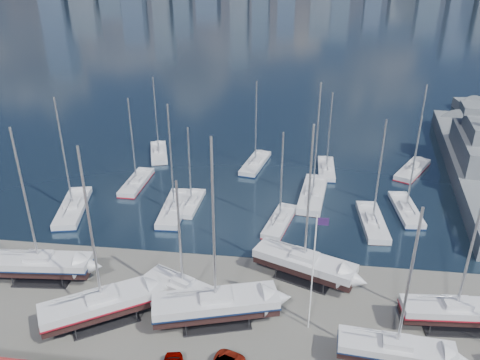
# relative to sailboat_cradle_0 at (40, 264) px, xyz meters

# --- Properties ---
(ground) EXTENTS (1400.00, 1400.00, 0.00)m
(ground) POSITION_rel_sailboat_cradle_0_xyz_m (22.47, -3.04, -2.13)
(ground) COLOR #605E59
(ground) RESTS_ON ground
(water) EXTENTS (1400.00, 600.00, 0.40)m
(water) POSITION_rel_sailboat_cradle_0_xyz_m (22.47, 306.96, -2.28)
(water) COLOR #1B2C3F
(water) RESTS_ON ground
(sailboat_cradle_0) EXTENTS (10.93, 3.83, 17.24)m
(sailboat_cradle_0) POSITION_rel_sailboat_cradle_0_xyz_m (0.00, 0.00, 0.00)
(sailboat_cradle_0) COLOR #2D2D33
(sailboat_cradle_0) RESTS_ON ground
(sailboat_cradle_1) EXTENTS (11.07, 8.64, 17.86)m
(sailboat_cradle_1) POSITION_rel_sailboat_cradle_0_xyz_m (8.97, -5.23, 0.03)
(sailboat_cradle_1) COLOR #2D2D33
(sailboat_cradle_1) RESTS_ON ground
(sailboat_cradle_2) EXTENTS (8.38, 5.56, 13.56)m
(sailboat_cradle_2) POSITION_rel_sailboat_cradle_0_xyz_m (15.76, -1.67, -0.18)
(sailboat_cradle_2) COLOR #2D2D33
(sailboat_cradle_2) RESTS_ON ground
(sailboat_cradle_3) EXTENTS (12.15, 6.44, 18.69)m
(sailboat_cradle_3) POSITION_rel_sailboat_cradle_0_xyz_m (19.44, -4.04, 0.08)
(sailboat_cradle_3) COLOR #2D2D33
(sailboat_cradle_3) RESTS_ON ground
(sailboat_cradle_4) EXTENTS (11.12, 6.94, 17.49)m
(sailboat_cradle_4) POSITION_rel_sailboat_cradle_0_xyz_m (27.56, 3.60, 0.02)
(sailboat_cradle_4) COLOR #2D2D33
(sailboat_cradle_4) RESTS_ON ground
(sailboat_cradle_5) EXTENTS (9.69, 3.50, 15.38)m
(sailboat_cradle_5) POSITION_rel_sailboat_cradle_0_xyz_m (35.07, -7.55, -0.10)
(sailboat_cradle_5) COLOR #2D2D33
(sailboat_cradle_5) RESTS_ON ground
(sailboat_cradle_6) EXTENTS (9.94, 3.38, 15.82)m
(sailboat_cradle_6) POSITION_rel_sailboat_cradle_0_xyz_m (41.28, -2.05, -0.07)
(sailboat_cradle_6) COLOR #2D2D33
(sailboat_cradle_6) RESTS_ON ground
(sailboat_moored_0) EXTENTS (5.52, 11.56, 16.66)m
(sailboat_moored_0) POSITION_rel_sailboat_cradle_0_xyz_m (-3.57, 14.94, -1.83)
(sailboat_moored_0) COLOR black
(sailboat_moored_0) RESTS_ON water
(sailboat_moored_1) EXTENTS (2.85, 9.53, 14.17)m
(sailboat_moored_1) POSITION_rel_sailboat_cradle_0_xyz_m (2.35, 23.96, -1.83)
(sailboat_moored_1) COLOR black
(sailboat_moored_1) RESTS_ON water
(sailboat_moored_2) EXTENTS (5.43, 9.92, 14.43)m
(sailboat_moored_2) POSITION_rel_sailboat_cradle_0_xyz_m (2.35, 36.06, -1.81)
(sailboat_moored_2) COLOR black
(sailboat_moored_2) RESTS_ON water
(sailboat_moored_3) EXTENTS (3.42, 10.69, 15.81)m
(sailboat_moored_3) POSITION_rel_sailboat_cradle_0_xyz_m (10.15, 16.49, -1.83)
(sailboat_moored_3) COLOR black
(sailboat_moored_3) RESTS_ON water
(sailboat_moored_4) EXTENTS (2.55, 8.04, 12.01)m
(sailboat_moored_4) POSITION_rel_sailboat_cradle_0_xyz_m (12.08, 18.45, -1.81)
(sailboat_moored_4) COLOR black
(sailboat_moored_4) RESTS_ON water
(sailboat_moored_5) EXTENTS (4.66, 10.32, 14.91)m
(sailboat_moored_5) POSITION_rel_sailboat_cradle_0_xyz_m (19.60, 33.42, -1.83)
(sailboat_moored_5) COLOR black
(sailboat_moored_5) RESTS_ON water
(sailboat_moored_6) EXTENTS (4.44, 9.16, 13.19)m
(sailboat_moored_6) POSITION_rel_sailboat_cradle_0_xyz_m (24.52, 14.95, -1.83)
(sailboat_moored_6) COLOR black
(sailboat_moored_6) RESTS_ON water
(sailboat_moored_7) EXTENTS (4.71, 11.95, 17.56)m
(sailboat_moored_7) POSITION_rel_sailboat_cradle_0_xyz_m (28.88, 23.01, -1.81)
(sailboat_moored_7) COLOR black
(sailboat_moored_7) RESTS_ON water
(sailboat_moored_8) EXTENTS (2.61, 9.12, 13.61)m
(sailboat_moored_8) POSITION_rel_sailboat_cradle_0_xyz_m (31.19, 32.64, -1.83)
(sailboat_moored_8) COLOR black
(sailboat_moored_8) RESTS_ON water
(sailboat_moored_9) EXTENTS (3.30, 10.02, 14.93)m
(sailboat_moored_9) POSITION_rel_sailboat_cradle_0_xyz_m (36.39, 16.21, -1.81)
(sailboat_moored_9) COLOR black
(sailboat_moored_9) RESTS_ON water
(sailboat_moored_10) EXTENTS (3.37, 9.71, 14.26)m
(sailboat_moored_10) POSITION_rel_sailboat_cradle_0_xyz_m (41.34, 20.17, -1.83)
(sailboat_moored_10) COLOR black
(sailboat_moored_10) RESTS_ON water
(sailboat_moored_11) EXTENTS (7.37, 10.12, 15.00)m
(sailboat_moored_11) POSITION_rel_sailboat_cradle_0_xyz_m (44.98, 34.01, -1.83)
(sailboat_moored_11) COLOR black
(sailboat_moored_11) RESTS_ON water
(naval_ship_east) EXTENTS (15.39, 52.39, 18.66)m
(naval_ship_east) POSITION_rel_sailboat_cradle_0_xyz_m (54.78, 34.51, -0.46)
(naval_ship_east) COLOR slate
(naval_ship_east) RESTS_ON water
(flagpole) EXTENTS (1.06, 0.12, 12.02)m
(flagpole) POSITION_rel_sailboat_cradle_0_xyz_m (28.15, -3.54, 4.79)
(flagpole) COLOR white
(flagpole) RESTS_ON ground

